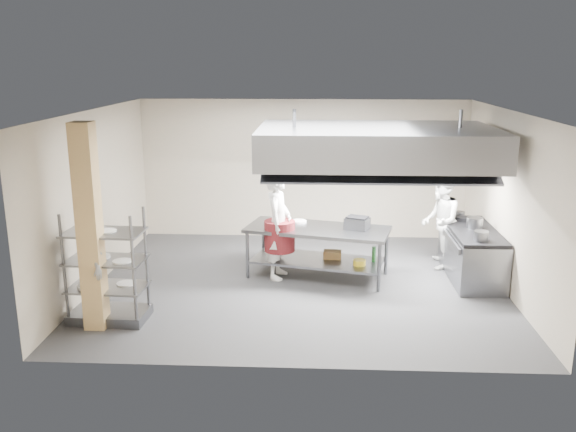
{
  "coord_description": "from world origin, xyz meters",
  "views": [
    {
      "loc": [
        0.3,
        -10.03,
        3.82
      ],
      "look_at": [
        -0.2,
        0.2,
        1.18
      ],
      "focal_mm": 38.0,
      "sensor_mm": 36.0,
      "label": 1
    }
  ],
  "objects_px": {
    "chef_plating": "(92,265)",
    "griddle": "(357,223)",
    "cooking_range": "(471,255)",
    "chef_head": "(278,225)",
    "pass_rack": "(106,266)",
    "island": "(317,252)",
    "stockpot": "(475,223)",
    "chef_line": "(440,221)"
  },
  "relations": [
    {
      "from": "cooking_range",
      "to": "stockpot",
      "type": "relative_size",
      "value": 7.1
    },
    {
      "from": "cooking_range",
      "to": "chef_head",
      "type": "distance_m",
      "value": 3.51
    },
    {
      "from": "chef_head",
      "to": "cooking_range",
      "type": "bearing_deg",
      "value": -78.81
    },
    {
      "from": "stockpot",
      "to": "chef_line",
      "type": "bearing_deg",
      "value": 136.57
    },
    {
      "from": "cooking_range",
      "to": "griddle",
      "type": "bearing_deg",
      "value": -177.18
    },
    {
      "from": "island",
      "to": "chef_head",
      "type": "xyz_separation_m",
      "value": [
        -0.7,
        -0.07,
        0.52
      ]
    },
    {
      "from": "island",
      "to": "pass_rack",
      "type": "bearing_deg",
      "value": -132.88
    },
    {
      "from": "chef_line",
      "to": "griddle",
      "type": "xyz_separation_m",
      "value": [
        -1.58,
        -0.65,
        0.12
      ]
    },
    {
      "from": "island",
      "to": "chef_plating",
      "type": "xyz_separation_m",
      "value": [
        -3.32,
        -2.09,
        0.42
      ]
    },
    {
      "from": "chef_plating",
      "to": "griddle",
      "type": "distance_m",
      "value": 4.52
    },
    {
      "from": "chef_line",
      "to": "chef_plating",
      "type": "bearing_deg",
      "value": -54.35
    },
    {
      "from": "pass_rack",
      "to": "stockpot",
      "type": "height_order",
      "value": "pass_rack"
    },
    {
      "from": "island",
      "to": "cooking_range",
      "type": "bearing_deg",
      "value": 15.44
    },
    {
      "from": "island",
      "to": "cooking_range",
      "type": "xyz_separation_m",
      "value": [
        2.76,
        0.08,
        -0.04
      ]
    },
    {
      "from": "island",
      "to": "chef_plating",
      "type": "height_order",
      "value": "chef_plating"
    },
    {
      "from": "griddle",
      "to": "stockpot",
      "type": "distance_m",
      "value": 2.1
    },
    {
      "from": "chef_plating",
      "to": "chef_head",
      "type": "bearing_deg",
      "value": 98.24
    },
    {
      "from": "island",
      "to": "chef_head",
      "type": "bearing_deg",
      "value": -160.83
    },
    {
      "from": "chef_head",
      "to": "chef_line",
      "type": "distance_m",
      "value": 3.07
    },
    {
      "from": "chef_line",
      "to": "stockpot",
      "type": "xyz_separation_m",
      "value": [
        0.51,
        -0.48,
        0.11
      ]
    },
    {
      "from": "griddle",
      "to": "chef_head",
      "type": "bearing_deg",
      "value": -154.37
    },
    {
      "from": "island",
      "to": "pass_rack",
      "type": "relative_size",
      "value": 1.48
    },
    {
      "from": "chef_head",
      "to": "stockpot",
      "type": "distance_m",
      "value": 3.5
    },
    {
      "from": "griddle",
      "to": "chef_plating",
      "type": "bearing_deg",
      "value": -128.99
    },
    {
      "from": "island",
      "to": "chef_plating",
      "type": "relative_size",
      "value": 1.43
    },
    {
      "from": "island",
      "to": "griddle",
      "type": "relative_size",
      "value": 6.32
    },
    {
      "from": "chef_head",
      "to": "chef_plating",
      "type": "xyz_separation_m",
      "value": [
        -2.62,
        -2.03,
        -0.1
      ]
    },
    {
      "from": "pass_rack",
      "to": "chef_head",
      "type": "xyz_separation_m",
      "value": [
        2.42,
        1.99,
        0.12
      ]
    },
    {
      "from": "pass_rack",
      "to": "griddle",
      "type": "height_order",
      "value": "pass_rack"
    },
    {
      "from": "chef_plating",
      "to": "griddle",
      "type": "bearing_deg",
      "value": 87.79
    },
    {
      "from": "chef_plating",
      "to": "stockpot",
      "type": "distance_m",
      "value": 6.51
    },
    {
      "from": "cooking_range",
      "to": "chef_line",
      "type": "distance_m",
      "value": 0.87
    },
    {
      "from": "cooking_range",
      "to": "chef_head",
      "type": "xyz_separation_m",
      "value": [
        -3.46,
        -0.15,
        0.55
      ]
    },
    {
      "from": "chef_head",
      "to": "chef_plating",
      "type": "distance_m",
      "value": 3.31
    },
    {
      "from": "cooking_range",
      "to": "chef_head",
      "type": "relative_size",
      "value": 1.03
    },
    {
      "from": "island",
      "to": "pass_rack",
      "type": "height_order",
      "value": "pass_rack"
    },
    {
      "from": "stockpot",
      "to": "griddle",
      "type": "bearing_deg",
      "value": -175.36
    },
    {
      "from": "island",
      "to": "chef_line",
      "type": "xyz_separation_m",
      "value": [
        2.28,
        0.63,
        0.43
      ]
    },
    {
      "from": "chef_head",
      "to": "stockpot",
      "type": "xyz_separation_m",
      "value": [
        3.49,
        0.22,
        0.02
      ]
    },
    {
      "from": "pass_rack",
      "to": "stockpot",
      "type": "bearing_deg",
      "value": 23.27
    },
    {
      "from": "stockpot",
      "to": "chef_plating",
      "type": "bearing_deg",
      "value": -159.85
    },
    {
      "from": "pass_rack",
      "to": "chef_head",
      "type": "distance_m",
      "value": 3.13
    }
  ]
}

